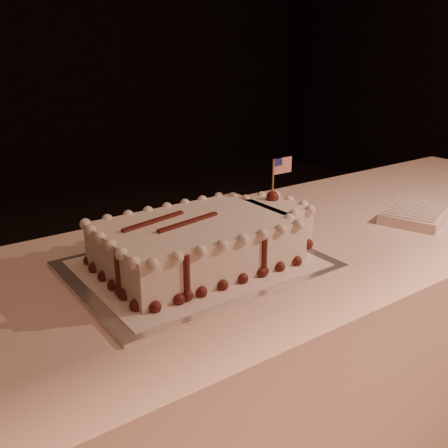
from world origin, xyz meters
TOP-DOWN VIEW (x-y plane):
  - banquet_table at (0.00, 0.60)m, footprint 2.40×0.80m
  - cake_board at (-0.41, 0.59)m, footprint 0.59×0.44m
  - doily at (-0.41, 0.59)m, footprint 0.52×0.40m
  - sheet_cake at (-0.37, 0.59)m, footprint 0.56×0.32m
  - napkin_stack at (0.33, 0.49)m, footprint 0.27×0.23m
  - side_plate at (0.07, 0.85)m, footprint 0.13×0.13m

SIDE VIEW (x-z plane):
  - banquet_table at x=0.00m, z-range 0.00..0.75m
  - cake_board at x=-0.41m, z-range 0.75..0.76m
  - side_plate at x=0.07m, z-range 0.75..0.76m
  - doily at x=-0.41m, z-range 0.76..0.76m
  - napkin_stack at x=0.33m, z-range 0.75..0.79m
  - sheet_cake at x=-0.37m, z-range 0.70..0.92m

